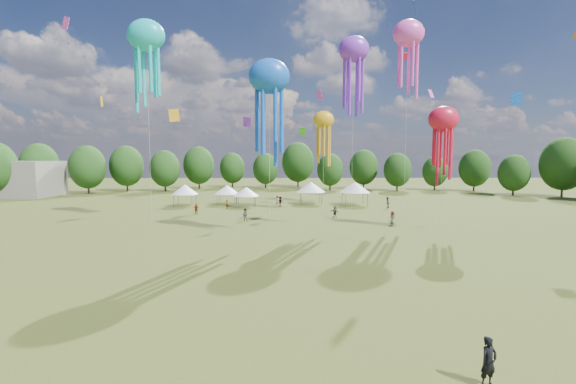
{
  "coord_description": "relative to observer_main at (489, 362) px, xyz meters",
  "views": [
    {
      "loc": [
        -0.16,
        -15.34,
        8.72
      ],
      "look_at": [
        0.39,
        15.0,
        6.0
      ],
      "focal_mm": 23.8,
      "sensor_mm": 36.0,
      "label": 1
    }
  ],
  "objects": [
    {
      "name": "spectator_near",
      "position": [
        -12.91,
        38.44,
        -0.07
      ],
      "size": [
        0.96,
        0.79,
        1.78
      ],
      "primitive_type": "imported",
      "rotation": [
        0.0,
        0.0,
        2.99
      ],
      "color": "gray",
      "rests_on": "ground"
    },
    {
      "name": "small_kites",
      "position": [
        -10.0,
        43.35,
        28.18
      ],
      "size": [
        72.04,
        61.56,
        45.85
      ],
      "color": "blue",
      "rests_on": "ground"
    },
    {
      "name": "spectators_far",
      "position": [
        -2.73,
        48.19,
        -0.1
      ],
      "size": [
        32.65,
        22.81,
        1.91
      ],
      "color": "gray",
      "rests_on": "ground"
    },
    {
      "name": "treeline",
      "position": [
        -11.62,
        64.08,
        5.58
      ],
      "size": [
        201.57,
        95.24,
        13.43
      ],
      "color": "#38281C",
      "rests_on": "ground"
    },
    {
      "name": "festival_tents",
      "position": [
        -8.35,
        56.21,
        2.12
      ],
      "size": [
        36.04,
        8.75,
        4.37
      ],
      "color": "#47474C",
      "rests_on": "ground"
    },
    {
      "name": "show_kites",
      "position": [
        -2.49,
        41.37,
        20.26
      ],
      "size": [
        44.72,
        26.48,
        31.87
      ],
      "color": "blue",
      "rests_on": "ground"
    },
    {
      "name": "ground",
      "position": [
        -7.76,
        1.57,
        -0.96
      ],
      "size": [
        300.0,
        300.0,
        0.0
      ],
      "primitive_type": "plane",
      "color": "#384416",
      "rests_on": "ground"
    },
    {
      "name": "observer_main",
      "position": [
        0.0,
        0.0,
        0.0
      ],
      "size": [
        0.82,
        0.67,
        1.93
      ],
      "primitive_type": "imported",
      "rotation": [
        0.0,
        0.0,
        0.34
      ],
      "color": "black",
      "rests_on": "ground"
    }
  ]
}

